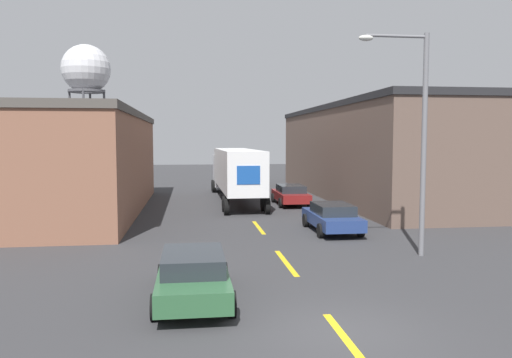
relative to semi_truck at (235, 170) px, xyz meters
The scene contains 10 objects.
ground_plane 25.68m from the semi_truck, 89.61° to the right, with size 160.00×160.00×0.00m, color #333335.
road_centerline 18.98m from the semi_truck, 89.47° to the right, with size 0.20×18.60×0.01m.
warehouse_left 12.96m from the semi_truck, 160.92° to the right, with size 11.93×21.36×6.18m.
warehouse_right 12.64m from the semi_truck, ahead, with size 11.84×28.17×7.10m.
semi_truck is the anchor object (origin of this frame).
parked_car_right_mid 13.67m from the semi_truck, 74.83° to the right, with size 2.11×4.77×1.39m.
parked_car_right_far 4.89m from the semi_truck, 40.12° to the right, with size 2.11×4.77×1.39m.
parked_car_left_near 22.99m from the semi_truck, 98.03° to the right, with size 2.11×4.77×1.39m.
water_tower 33.64m from the semi_truck, 119.74° to the left, with size 5.89×5.89×16.09m.
street_lamp 19.33m from the semi_truck, 74.04° to the right, with size 2.74×0.32×8.46m.
Camera 1 is at (-3.42, -10.85, 4.47)m, focal length 35.00 mm.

